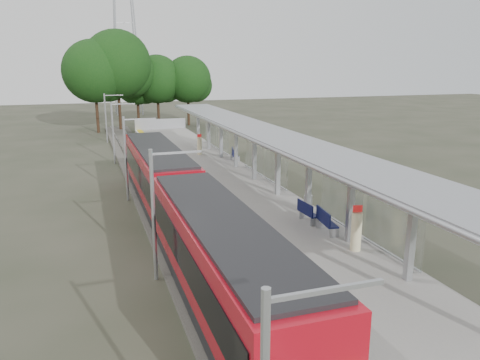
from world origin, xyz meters
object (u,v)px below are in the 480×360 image
object	(u,v)px
train	(181,203)
info_pillar_far	(200,146)
bench_mid	(307,212)
bench_far	(234,154)
info_pillar_near	(356,231)
litter_bin	(308,204)
bench_near	(325,221)

from	to	relation	value
train	info_pillar_far	world-z (taller)	train
bench_mid	info_pillar_far	size ratio (longest dim) A/B	0.86
bench_far	info_pillar_near	xyz separation A→B (m)	(-0.89, -19.37, 0.32)
bench_mid	info_pillar_far	distance (m)	18.83
train	bench_far	bearing A→B (deg)	62.81
info_pillar_near	litter_bin	size ratio (longest dim) A/B	2.16
bench_far	bench_mid	bearing A→B (deg)	-81.00
train	bench_far	distance (m)	15.57
bench_mid	litter_bin	size ratio (longest dim) A/B	1.67
train	info_pillar_far	bearing A→B (deg)	73.50
bench_near	bench_far	distance (m)	17.15
train	bench_far	xyz separation A→B (m)	(7.11, 13.84, -0.52)
bench_near	bench_mid	xyz separation A→B (m)	(-0.14, 1.60, -0.05)
train	bench_near	bearing A→B (deg)	-28.48
bench_mid	bench_far	world-z (taller)	bench_mid
bench_near	bench_mid	distance (m)	1.61
info_pillar_near	train	bearing A→B (deg)	150.94
info_pillar_near	bench_mid	bearing A→B (deg)	107.42
train	info_pillar_near	xyz separation A→B (m)	(6.22, -5.53, -0.21)
train	bench_mid	bearing A→B (deg)	-15.77
train	bench_mid	distance (m)	6.14
info_pillar_far	bench_far	bearing A→B (deg)	-58.68
litter_bin	bench_far	bearing A→B (deg)	88.23
info_pillar_near	bench_far	bearing A→B (deg)	99.92
bench_mid	info_pillar_near	world-z (taller)	info_pillar_near
train	bench_mid	world-z (taller)	train
bench_mid	info_pillar_near	distance (m)	3.89
bench_mid	info_pillar_far	xyz separation A→B (m)	(-0.81, 18.81, 0.23)
bench_near	bench_mid	size ratio (longest dim) A/B	1.11
train	bench_near	distance (m)	6.87
info_pillar_near	litter_bin	world-z (taller)	info_pillar_near
info_pillar_far	bench_mid	bearing A→B (deg)	-87.77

